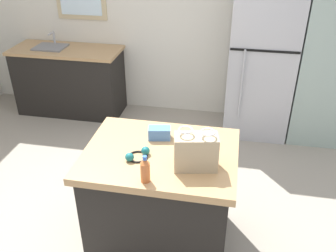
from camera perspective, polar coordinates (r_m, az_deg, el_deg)
The scene contains 10 objects.
ground at distance 3.43m, azimuth -5.05°, elevation -15.64°, with size 6.83×6.83×0.00m, color #9E9384.
back_wall at distance 4.93m, azimuth 1.79°, elevation 16.39°, with size 5.70×0.13×2.57m.
kitchen_island at distance 3.02m, azimuth -1.09°, elevation -11.10°, with size 1.14×0.88×0.91m.
refrigerator at distance 4.58m, azimuth 14.24°, elevation 9.84°, with size 0.76×0.71×1.87m.
tall_cabinet at distance 4.65m, azimuth 23.15°, elevation 10.18°, with size 0.60×0.64×2.11m.
sink_counter at distance 5.28m, azimuth -14.99°, elevation 6.90°, with size 1.45×0.61×1.09m.
shopping_bag at distance 2.52m, azimuth 4.33°, elevation -3.97°, with size 0.32×0.21×0.30m.
small_box at distance 2.88m, azimuth -1.32°, elevation -1.10°, with size 0.17×0.10×0.09m, color #4775B7.
bottle at distance 2.42m, azimuth -3.55°, elevation -6.85°, with size 0.06×0.06×0.20m.
ear_defenders at distance 2.68m, azimuth -4.72°, elevation -4.49°, with size 0.21×0.21×0.06m.
Camera 1 is at (0.73, -2.29, 2.45)m, focal length 39.40 mm.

